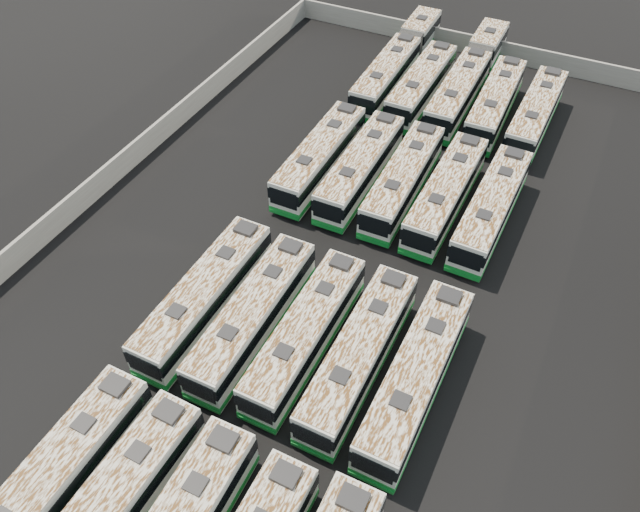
{
  "coord_description": "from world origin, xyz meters",
  "views": [
    {
      "loc": [
        12.35,
        -29.54,
        34.27
      ],
      "look_at": [
        -1.72,
        -1.03,
        1.6
      ],
      "focal_mm": 35.0,
      "sensor_mm": 36.0,
      "label": 1
    }
  ],
  "objects_px": {
    "bus_midback_center": "(403,180)",
    "bus_back_right": "(495,103)",
    "bus_midfront_center": "(305,334)",
    "bus_midfront_far_left": "(205,297)",
    "bus_back_far_right": "(535,114)",
    "bus_front_far_left": "(54,482)",
    "bus_back_center": "(468,77)",
    "bus_back_far_left": "(398,61)",
    "bus_midfront_left": "(253,316)",
    "bus_midback_left": "(360,168)",
    "bus_back_left": "(421,85)",
    "bus_midback_far_left": "(320,157)",
    "bus_midback_far_right": "(491,208)",
    "bus_midfront_right": "(359,355)",
    "bus_midback_right": "(446,193)",
    "bus_midfront_far_right": "(416,377)"
  },
  "relations": [
    {
      "from": "bus_front_far_left",
      "to": "bus_back_center",
      "type": "xyz_separation_m",
      "value": [
        7.47,
        50.72,
        0.0
      ]
    },
    {
      "from": "bus_midback_far_left",
      "to": "bus_midback_center",
      "type": "bearing_deg",
      "value": 1.61
    },
    {
      "from": "bus_midback_far_right",
      "to": "bus_back_left",
      "type": "distance_m",
      "value": 18.63
    },
    {
      "from": "bus_midback_center",
      "to": "bus_back_center",
      "type": "relative_size",
      "value": 0.63
    },
    {
      "from": "bus_midfront_far_right",
      "to": "bus_back_center",
      "type": "relative_size",
      "value": 0.65
    },
    {
      "from": "bus_midfront_left",
      "to": "bus_back_far_left",
      "type": "relative_size",
      "value": 0.64
    },
    {
      "from": "bus_back_far_left",
      "to": "bus_midfront_far_left",
      "type": "bearing_deg",
      "value": -91.08
    },
    {
      "from": "bus_midfront_right",
      "to": "bus_midfront_far_right",
      "type": "height_order",
      "value": "bus_midfront_far_right"
    },
    {
      "from": "bus_midfront_far_left",
      "to": "bus_back_far_right",
      "type": "xyz_separation_m",
      "value": [
        15.14,
        32.37,
        -0.03
      ]
    },
    {
      "from": "bus_midback_far_right",
      "to": "bus_back_far_right",
      "type": "bearing_deg",
      "value": 90.62
    },
    {
      "from": "bus_midfront_far_left",
      "to": "bus_front_far_left",
      "type": "bearing_deg",
      "value": -89.5
    },
    {
      "from": "bus_midback_center",
      "to": "bus_back_center",
      "type": "bearing_deg",
      "value": 89.04
    },
    {
      "from": "bus_midback_right",
      "to": "bus_back_right",
      "type": "xyz_separation_m",
      "value": [
        -0.0,
        14.79,
        0.0
      ]
    },
    {
      "from": "bus_midfront_far_left",
      "to": "bus_midback_left",
      "type": "distance_m",
      "value": 18.12
    },
    {
      "from": "bus_midback_far_right",
      "to": "bus_midback_center",
      "type": "bearing_deg",
      "value": 179.16
    },
    {
      "from": "bus_midfront_right",
      "to": "bus_back_far_right",
      "type": "xyz_separation_m",
      "value": [
        3.8,
        32.13,
        -0.01
      ]
    },
    {
      "from": "bus_midfront_center",
      "to": "bus_midback_center",
      "type": "distance_m",
      "value": 17.57
    },
    {
      "from": "bus_midback_left",
      "to": "bus_midfront_left",
      "type": "bearing_deg",
      "value": -90.55
    },
    {
      "from": "bus_midback_left",
      "to": "bus_midback_right",
      "type": "bearing_deg",
      "value": -0.43
    },
    {
      "from": "bus_back_left",
      "to": "bus_back_far_right",
      "type": "xyz_separation_m",
      "value": [
        11.29,
        -0.12,
        -0.02
      ]
    },
    {
      "from": "bus_back_far_left",
      "to": "bus_back_center",
      "type": "xyz_separation_m",
      "value": [
        7.54,
        0.05,
        0.04
      ]
    },
    {
      "from": "bus_front_far_left",
      "to": "bus_midback_right",
      "type": "bearing_deg",
      "value": 71.19
    },
    {
      "from": "bus_midback_left",
      "to": "bus_midback_far_right",
      "type": "relative_size",
      "value": 1.0
    },
    {
      "from": "bus_front_far_left",
      "to": "bus_midback_left",
      "type": "bearing_deg",
      "value": 83.74
    },
    {
      "from": "bus_midfront_right",
      "to": "bus_midback_center",
      "type": "bearing_deg",
      "value": 102.3
    },
    {
      "from": "bus_midback_far_right",
      "to": "bus_back_left",
      "type": "height_order",
      "value": "bus_back_left"
    },
    {
      "from": "bus_midback_center",
      "to": "bus_back_left",
      "type": "height_order",
      "value": "bus_back_left"
    },
    {
      "from": "bus_midback_left",
      "to": "bus_back_left",
      "type": "height_order",
      "value": "bus_back_left"
    },
    {
      "from": "bus_back_left",
      "to": "bus_midback_far_left",
      "type": "bearing_deg",
      "value": -104.11
    },
    {
      "from": "bus_back_far_left",
      "to": "bus_front_far_left",
      "type": "bearing_deg",
      "value": -91.03
    },
    {
      "from": "bus_front_far_left",
      "to": "bus_midfront_center",
      "type": "xyz_separation_m",
      "value": [
        7.51,
        14.81,
        -0.06
      ]
    },
    {
      "from": "bus_midback_far_right",
      "to": "bus_back_far_right",
      "type": "distance_m",
      "value": 14.79
    },
    {
      "from": "bus_midfront_right",
      "to": "bus_back_far_left",
      "type": "height_order",
      "value": "bus_midfront_right"
    },
    {
      "from": "bus_midback_far_right",
      "to": "bus_back_right",
      "type": "xyz_separation_m",
      "value": [
        -3.77,
        14.95,
        0.01
      ]
    },
    {
      "from": "bus_front_far_left",
      "to": "bus_midfront_left",
      "type": "bearing_deg",
      "value": 75.95
    },
    {
      "from": "bus_midback_center",
      "to": "bus_midback_right",
      "type": "relative_size",
      "value": 0.99
    },
    {
      "from": "bus_midfront_left",
      "to": "bus_midback_far_left",
      "type": "relative_size",
      "value": 0.99
    },
    {
      "from": "bus_front_far_left",
      "to": "bus_midback_far_left",
      "type": "xyz_separation_m",
      "value": [
        -0.01,
        32.13,
        -0.02
      ]
    },
    {
      "from": "bus_back_right",
      "to": "bus_back_far_right",
      "type": "height_order",
      "value": "bus_back_right"
    },
    {
      "from": "bus_midfront_center",
      "to": "bus_midback_right",
      "type": "height_order",
      "value": "bus_midback_right"
    },
    {
      "from": "bus_midfront_far_right",
      "to": "bus_midback_right",
      "type": "bearing_deg",
      "value": 102.84
    },
    {
      "from": "bus_midfront_right",
      "to": "bus_midback_left",
      "type": "distance_m",
      "value": 19.04
    },
    {
      "from": "bus_midback_left",
      "to": "bus_back_center",
      "type": "height_order",
      "value": "bus_back_center"
    },
    {
      "from": "bus_back_left",
      "to": "bus_back_center",
      "type": "bearing_deg",
      "value": 45.23
    },
    {
      "from": "bus_midback_center",
      "to": "bus_back_right",
      "type": "distance_m",
      "value": 15.16
    },
    {
      "from": "bus_midback_left",
      "to": "bus_midback_far_right",
      "type": "xyz_separation_m",
      "value": [
        11.24,
        -0.14,
        0.0
      ]
    },
    {
      "from": "bus_back_far_right",
      "to": "bus_back_far_left",
      "type": "bearing_deg",
      "value": 167.0
    },
    {
      "from": "bus_midfront_far_left",
      "to": "bus_back_left",
      "type": "xyz_separation_m",
      "value": [
        3.85,
        32.49,
        -0.01
      ]
    },
    {
      "from": "bus_midback_center",
      "to": "bus_midback_far_right",
      "type": "relative_size",
      "value": 0.99
    },
    {
      "from": "bus_midfront_far_left",
      "to": "bus_back_far_right",
      "type": "distance_m",
      "value": 35.74
    }
  ]
}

